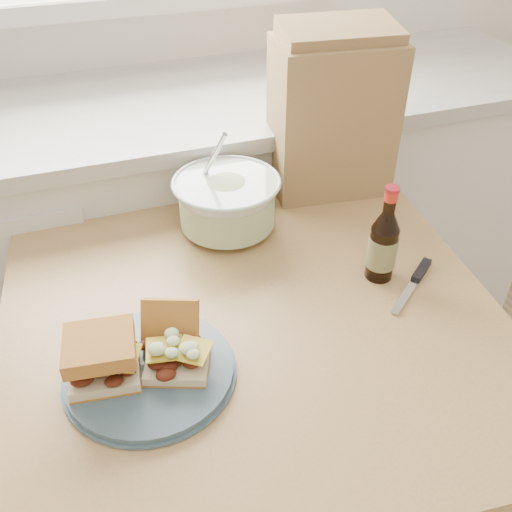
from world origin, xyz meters
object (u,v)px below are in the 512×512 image
object	(u,v)px
dining_table	(251,350)
coleslaw_bowl	(227,205)
paper_bag	(332,118)
plate	(150,371)
beer_bottle	(383,245)

from	to	relation	value
dining_table	coleslaw_bowl	xyz separation A→B (m)	(0.04, 0.28, 0.18)
dining_table	paper_bag	size ratio (longest dim) A/B	2.80
plate	paper_bag	world-z (taller)	paper_bag
beer_bottle	paper_bag	world-z (taller)	paper_bag
beer_bottle	paper_bag	xyz separation A→B (m)	(0.06, 0.38, 0.10)
dining_table	coleslaw_bowl	bearing A→B (deg)	87.47
plate	paper_bag	distance (m)	0.76
coleslaw_bowl	beer_bottle	world-z (taller)	coleslaw_bowl
beer_bottle	paper_bag	size ratio (longest dim) A/B	0.58
dining_table	beer_bottle	world-z (taller)	beer_bottle
paper_bag	coleslaw_bowl	bearing A→B (deg)	-153.82
dining_table	beer_bottle	distance (m)	0.34
dining_table	paper_bag	distance (m)	0.59
beer_bottle	paper_bag	distance (m)	0.39
dining_table	plate	distance (m)	0.27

